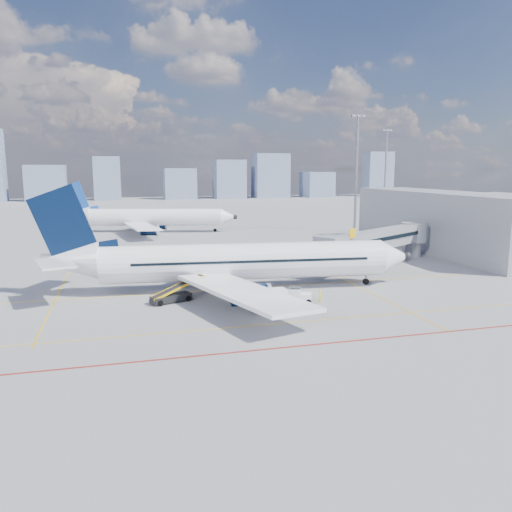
{
  "coord_description": "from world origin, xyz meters",
  "views": [
    {
      "loc": [
        -12.81,
        -47.27,
        13.75
      ],
      "look_at": [
        1.83,
        6.73,
        4.0
      ],
      "focal_mm": 35.0,
      "sensor_mm": 36.0,
      "label": 1
    }
  ],
  "objects_px": {
    "second_aircraft": "(149,217)",
    "baggage_tug": "(298,296)",
    "cargo_dolly": "(269,299)",
    "belt_loader": "(172,296)",
    "main_aircraft": "(230,262)",
    "ramp_worker": "(320,297)"
  },
  "relations": [
    {
      "from": "cargo_dolly",
      "to": "belt_loader",
      "type": "relative_size",
      "value": 0.66
    },
    {
      "from": "second_aircraft",
      "to": "ramp_worker",
      "type": "bearing_deg",
      "value": -63.81
    },
    {
      "from": "cargo_dolly",
      "to": "baggage_tug",
      "type": "bearing_deg",
      "value": 19.37
    },
    {
      "from": "baggage_tug",
      "to": "ramp_worker",
      "type": "xyz_separation_m",
      "value": [
        2.17,
        -0.7,
        -0.09
      ]
    },
    {
      "from": "belt_loader",
      "to": "main_aircraft",
      "type": "bearing_deg",
      "value": 5.71
    },
    {
      "from": "second_aircraft",
      "to": "ramp_worker",
      "type": "distance_m",
      "value": 67.49
    },
    {
      "from": "belt_loader",
      "to": "second_aircraft",
      "type": "bearing_deg",
      "value": 66.55
    },
    {
      "from": "second_aircraft",
      "to": "belt_loader",
      "type": "height_order",
      "value": "second_aircraft"
    },
    {
      "from": "main_aircraft",
      "to": "ramp_worker",
      "type": "distance_m",
      "value": 11.72
    },
    {
      "from": "baggage_tug",
      "to": "belt_loader",
      "type": "bearing_deg",
      "value": 177.26
    },
    {
      "from": "main_aircraft",
      "to": "baggage_tug",
      "type": "distance_m",
      "value": 9.84
    },
    {
      "from": "second_aircraft",
      "to": "belt_loader",
      "type": "relative_size",
      "value": 6.25
    },
    {
      "from": "main_aircraft",
      "to": "cargo_dolly",
      "type": "height_order",
      "value": "main_aircraft"
    },
    {
      "from": "main_aircraft",
      "to": "belt_loader",
      "type": "relative_size",
      "value": 7.13
    },
    {
      "from": "cargo_dolly",
      "to": "second_aircraft",
      "type": "bearing_deg",
      "value": 90.53
    },
    {
      "from": "second_aircraft",
      "to": "baggage_tug",
      "type": "relative_size",
      "value": 13.68
    },
    {
      "from": "main_aircraft",
      "to": "belt_loader",
      "type": "bearing_deg",
      "value": -145.63
    },
    {
      "from": "baggage_tug",
      "to": "main_aircraft",
      "type": "bearing_deg",
      "value": 140.52
    },
    {
      "from": "belt_loader",
      "to": "cargo_dolly",
      "type": "bearing_deg",
      "value": -55.66
    },
    {
      "from": "second_aircraft",
      "to": "baggage_tug",
      "type": "xyz_separation_m",
      "value": [
        11.46,
        -65.35,
        -2.39
      ]
    },
    {
      "from": "cargo_dolly",
      "to": "belt_loader",
      "type": "height_order",
      "value": "belt_loader"
    },
    {
      "from": "main_aircraft",
      "to": "cargo_dolly",
      "type": "relative_size",
      "value": 10.87
    }
  ]
}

